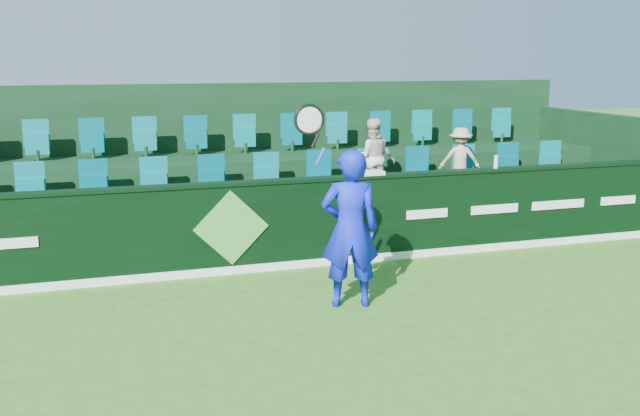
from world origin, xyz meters
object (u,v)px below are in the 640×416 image
object	(u,v)px
spectator_middle	(377,163)
drinks_bottle	(496,162)
tennis_player	(350,228)
spectator_right	(460,159)
towel	(370,173)
spectator_left	(372,157)

from	to	relation	value
spectator_middle	drinks_bottle	size ratio (longest dim) A/B	5.22
tennis_player	spectator_right	distance (m)	4.32
tennis_player	drinks_bottle	world-z (taller)	tennis_player
spectator_right	tennis_player	bearing A→B (deg)	66.66
tennis_player	towel	bearing A→B (deg)	61.70
tennis_player	spectator_left	size ratio (longest dim) A/B	2.03
spectator_right	towel	xyz separation A→B (m)	(-2.13, -1.12, 0.03)
tennis_player	drinks_bottle	distance (m)	3.69
spectator_left	spectator_right	xyz separation A→B (m)	(1.67, 0.00, -0.10)
tennis_player	drinks_bottle	bearing A→B (deg)	30.32
spectator_right	drinks_bottle	distance (m)	1.13
spectator_left	towel	distance (m)	1.21
spectator_middle	drinks_bottle	xyz separation A→B (m)	(1.61, -1.12, 0.10)
spectator_left	towel	xyz separation A→B (m)	(-0.46, -1.12, -0.07)
spectator_left	spectator_right	distance (m)	1.67
drinks_bottle	spectator_right	bearing A→B (deg)	91.97
tennis_player	spectator_left	world-z (taller)	tennis_player
tennis_player	spectator_right	world-z (taller)	tennis_player
towel	drinks_bottle	distance (m)	2.16
spectator_middle	drinks_bottle	world-z (taller)	spectator_middle
tennis_player	spectator_middle	distance (m)	3.36
spectator_left	tennis_player	bearing A→B (deg)	74.76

